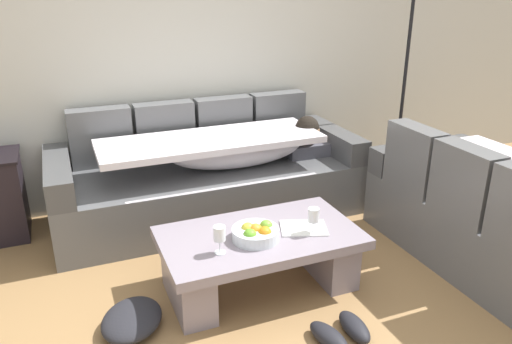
{
  "coord_description": "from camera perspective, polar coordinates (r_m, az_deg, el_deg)",
  "views": [
    {
      "loc": [
        -0.86,
        -1.95,
        1.81
      ],
      "look_at": [
        0.36,
        1.05,
        0.55
      ],
      "focal_mm": 34.69,
      "sensor_mm": 36.0,
      "label": 1
    }
  ],
  "objects": [
    {
      "name": "wine_glass_near_left",
      "position": [
        2.76,
        -4.24,
        -7.23
      ],
      "size": [
        0.07,
        0.07,
        0.17
      ],
      "color": "silver",
      "rests_on": "coffee_table"
    },
    {
      "name": "pair_of_shoes",
      "position": [
        2.83,
        9.84,
        -17.69
      ],
      "size": [
        0.32,
        0.3,
        0.09
      ],
      "color": "black",
      "rests_on": "ground_plane"
    },
    {
      "name": "couch_along_wall",
      "position": [
        4.01,
        -4.95,
        -0.45
      ],
      "size": [
        2.41,
        0.92,
        0.88
      ],
      "color": "#565759",
      "rests_on": "ground_plane"
    },
    {
      "name": "ground_plane",
      "position": [
        2.79,
        1.31,
        -19.1
      ],
      "size": [
        14.0,
        14.0,
        0.0
      ],
      "primitive_type": "plane",
      "color": "olive"
    },
    {
      "name": "floor_lamp",
      "position": [
        4.68,
        16.79,
        11.87
      ],
      "size": [
        0.33,
        0.31,
        1.95
      ],
      "color": "black",
      "rests_on": "ground_plane"
    },
    {
      "name": "coffee_table",
      "position": [
        3.08,
        0.45,
        -9.4
      ],
      "size": [
        1.2,
        0.68,
        0.38
      ],
      "color": "gray",
      "rests_on": "ground_plane"
    },
    {
      "name": "couch_near_window",
      "position": [
        3.65,
        26.34,
        -4.93
      ],
      "size": [
        0.92,
        1.78,
        0.88
      ],
      "rotation": [
        0.0,
        0.0,
        1.57
      ],
      "color": "#565759",
      "rests_on": "ground_plane"
    },
    {
      "name": "crumpled_garment",
      "position": [
        2.93,
        -14.12,
        -16.17
      ],
      "size": [
        0.47,
        0.5,
        0.12
      ],
      "primitive_type": "ellipsoid",
      "rotation": [
        0.0,
        0.0,
        1.08
      ],
      "color": "#232328",
      "rests_on": "ground_plane"
    },
    {
      "name": "back_wall",
      "position": [
        4.21,
        -10.68,
        14.65
      ],
      "size": [
        9.0,
        0.1,
        2.7
      ],
      "primitive_type": "cube",
      "color": "#BBBAB0",
      "rests_on": "ground_plane"
    },
    {
      "name": "fruit_bowl",
      "position": [
        2.92,
        -0.01,
        -7.04
      ],
      "size": [
        0.28,
        0.28,
        0.1
      ],
      "color": "silver",
      "rests_on": "coffee_table"
    },
    {
      "name": "open_magazine",
      "position": [
        3.07,
        5.5,
        -6.45
      ],
      "size": [
        0.33,
        0.29,
        0.01
      ],
      "primitive_type": "cube",
      "rotation": [
        0.0,
        0.0,
        -0.35
      ],
      "color": "white",
      "rests_on": "coffee_table"
    },
    {
      "name": "wine_glass_near_right",
      "position": [
        2.97,
        6.65,
        -5.09
      ],
      "size": [
        0.07,
        0.07,
        0.17
      ],
      "color": "silver",
      "rests_on": "coffee_table"
    }
  ]
}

